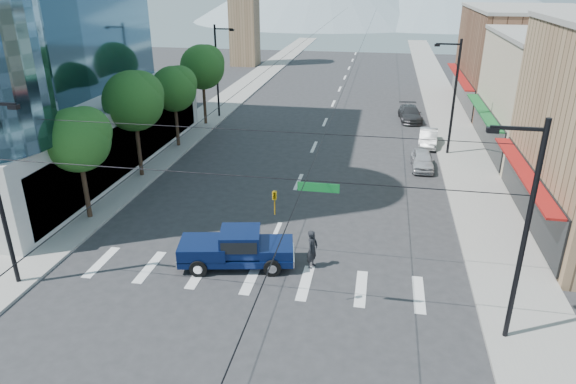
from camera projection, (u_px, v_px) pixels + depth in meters
name	position (u px, v px, depth m)	size (l,w,h in m)	color
ground	(248.00, 296.00, 23.14)	(160.00, 160.00, 0.00)	#28282B
sidewalk_left	(235.00, 95.00, 61.32)	(4.00, 120.00, 0.15)	gray
sidewalk_right	(442.00, 103.00, 57.30)	(4.00, 120.00, 0.15)	gray
shop_mid	(574.00, 98.00, 39.75)	(12.00, 14.00, 9.00)	tan
shop_far	(526.00, 60.00, 54.04)	(12.00, 18.00, 10.00)	brown
tree_near	(80.00, 137.00, 28.56)	(3.65, 3.64, 6.71)	black
tree_midnear	(136.00, 99.00, 34.66)	(4.09, 4.09, 7.52)	black
tree_midfar	(176.00, 87.00, 41.23)	(3.65, 3.64, 6.71)	black
tree_far	(204.00, 66.00, 47.32)	(4.09, 4.09, 7.52)	black
signal_rig	(243.00, 212.00, 20.39)	(21.80, 0.20, 9.00)	black
lamp_pole_nw	(218.00, 68.00, 50.14)	(2.00, 0.25, 9.00)	black
lamp_pole_ne	(453.00, 93.00, 39.33)	(2.00, 0.25, 9.00)	black
pickup_truck	(236.00, 248.00, 25.18)	(5.94, 3.06, 1.92)	#08153E
pedestrian	(312.00, 249.00, 25.05)	(0.73, 0.48, 1.99)	black
parked_car_near	(422.00, 160.00, 38.07)	(1.58, 3.92, 1.34)	silver
parked_car_mid	(428.00, 138.00, 43.16)	(1.44, 4.13, 1.36)	silver
parked_car_far	(410.00, 114.00, 50.56)	(1.99, 4.89, 1.42)	#343437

